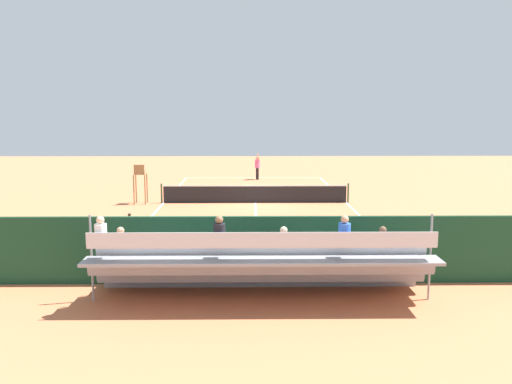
{
  "coord_description": "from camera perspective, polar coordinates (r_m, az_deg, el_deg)",
  "views": [
    {
      "loc": [
        0.33,
        29.67,
        5.08
      ],
      "look_at": [
        0.0,
        4.0,
        1.2
      ],
      "focal_mm": 38.61,
      "sensor_mm": 36.0,
      "label": 1
    }
  ],
  "objects": [
    {
      "name": "tennis_ball_near",
      "position": [
        39.12,
        -2.31,
        1.18
      ],
      "size": [
        0.07,
        0.07,
        0.07
      ],
      "primitive_type": "sphere",
      "color": "#CCDB33",
      "rests_on": "ground"
    },
    {
      "name": "equipment_bag",
      "position": [
        17.09,
        5.39,
        -8.11
      ],
      "size": [
        0.9,
        0.36,
        0.36
      ],
      "primitive_type": "cube",
      "color": "#B22D2D",
      "rests_on": "ground"
    },
    {
      "name": "backdrop_wall",
      "position": [
        16.2,
        0.46,
        -6.0
      ],
      "size": [
        18.0,
        0.16,
        2.0
      ],
      "primitive_type": "cube",
      "color": "#194228",
      "rests_on": "ground"
    },
    {
      "name": "ground_plane",
      "position": [
        30.1,
        -0.1,
        -1.12
      ],
      "size": [
        60.0,
        60.0,
        0.0
      ],
      "primitive_type": "plane",
      "color": "#CC7047"
    },
    {
      "name": "tennis_net",
      "position": [
        30.02,
        -0.1,
        -0.18
      ],
      "size": [
        10.3,
        0.1,
        1.07
      ],
      "color": "black",
      "rests_on": "ground"
    },
    {
      "name": "bleacher_stand",
      "position": [
        14.89,
        0.57,
        -7.46
      ],
      "size": [
        9.06,
        2.4,
        2.48
      ],
      "color": "gray",
      "rests_on": "ground"
    },
    {
      "name": "tennis_player",
      "position": [
        39.91,
        0.14,
        2.75
      ],
      "size": [
        0.46,
        0.56,
        1.93
      ],
      "color": "black",
      "rests_on": "ground"
    },
    {
      "name": "umpire_chair",
      "position": [
        30.26,
        -11.92,
        1.26
      ],
      "size": [
        0.67,
        0.67,
        2.14
      ],
      "color": "olive",
      "rests_on": "ground"
    },
    {
      "name": "line_judge",
      "position": [
        17.32,
        -13.3,
        -5.22
      ],
      "size": [
        0.38,
        0.54,
        1.93
      ],
      "color": "#232328",
      "rests_on": "ground"
    },
    {
      "name": "courtside_bench",
      "position": [
        17.33,
        10.36,
        -6.68
      ],
      "size": [
        1.8,
        0.4,
        0.93
      ],
      "color": "#33383D",
      "rests_on": "ground"
    },
    {
      "name": "court_line_markings",
      "position": [
        30.14,
        -0.1,
        -1.1
      ],
      "size": [
        10.1,
        22.2,
        0.01
      ],
      "color": "white",
      "rests_on": "ground"
    },
    {
      "name": "tennis_racket",
      "position": [
        39.96,
        -0.45,
        1.32
      ],
      "size": [
        0.58,
        0.41,
        0.03
      ],
      "color": "black",
      "rests_on": "ground"
    }
  ]
}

